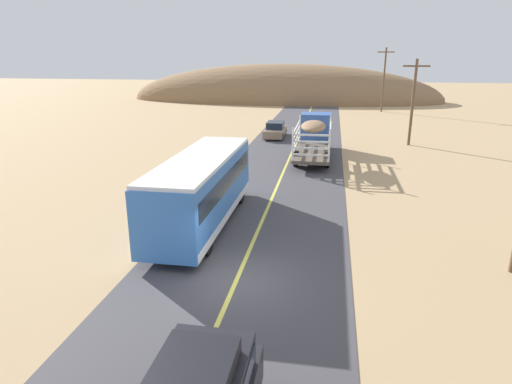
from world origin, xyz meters
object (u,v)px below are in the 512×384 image
object	(u,v)px
livestock_truck	(315,131)
power_pole_far	(384,78)
bus	(202,188)
car_far	(275,130)
power_pole_mid	(413,100)

from	to	relation	value
livestock_truck	power_pole_far	xyz separation A→B (m)	(8.02, 28.85, 2.75)
bus	car_far	xyz separation A→B (m)	(0.49, 22.91, -1.05)
livestock_truck	power_pole_far	distance (m)	30.07
livestock_truck	car_far	world-z (taller)	livestock_truck
bus	power_pole_mid	distance (m)	24.74
bus	car_far	bearing A→B (deg)	88.77
livestock_truck	power_pole_mid	size ratio (longest dim) A/B	1.33
bus	power_pole_far	world-z (taller)	power_pole_far
livestock_truck	power_pole_mid	distance (m)	9.63
car_far	power_pole_far	bearing A→B (deg)	61.68
bus	livestock_truck	bearing A→B (deg)	74.68
livestock_truck	bus	world-z (taller)	bus
bus	car_far	world-z (taller)	bus
bus	power_pole_mid	size ratio (longest dim) A/B	1.38
power_pole_mid	power_pole_far	distance (m)	23.97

